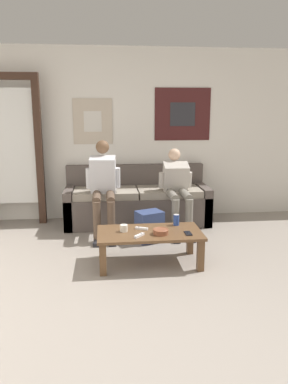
{
  "coord_description": "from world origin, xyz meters",
  "views": [
    {
      "loc": [
        -0.29,
        -2.75,
        1.66
      ],
      "look_at": [
        0.19,
        1.63,
        0.68
      ],
      "focal_mm": 35.0,
      "sensor_mm": 36.0,
      "label": 1
    }
  ],
  "objects_px": {
    "coffee_table": "(150,237)",
    "ceramic_bowl": "(161,231)",
    "person_seated_adult": "(103,184)",
    "backpack": "(150,227)",
    "couch": "(137,203)",
    "person_seated_teen": "(177,187)",
    "game_controller_near_left": "(142,228)",
    "cell_phone": "(188,233)",
    "pillar_candle": "(124,228)",
    "drink_can_blue": "(176,220)",
    "game_controller_near_right": "(139,235)"
  },
  "relations": [
    {
      "from": "couch",
      "to": "pillar_candle",
      "type": "height_order",
      "value": "couch"
    },
    {
      "from": "person_seated_teen",
      "to": "cell_phone",
      "type": "distance_m",
      "value": 1.26
    },
    {
      "from": "coffee_table",
      "to": "backpack",
      "type": "relative_size",
      "value": 2.86
    },
    {
      "from": "coffee_table",
      "to": "game_controller_near_left",
      "type": "relative_size",
      "value": 7.75
    },
    {
      "from": "couch",
      "to": "drink_can_blue",
      "type": "xyz_separation_m",
      "value": [
        0.33,
        -1.33,
        0.13
      ]
    },
    {
      "from": "person_seated_adult",
      "to": "game_controller_near_left",
      "type": "bearing_deg",
      "value": -68.43
    },
    {
      "from": "person_seated_adult",
      "to": "backpack",
      "type": "bearing_deg",
      "value": -35.49
    },
    {
      "from": "person_seated_adult",
      "to": "person_seated_teen",
      "type": "bearing_deg",
      "value": -0.1
    },
    {
      "from": "drink_can_blue",
      "to": "game_controller_near_right",
      "type": "distance_m",
      "value": 0.57
    },
    {
      "from": "ceramic_bowl",
      "to": "pillar_candle",
      "type": "bearing_deg",
      "value": 161.39
    },
    {
      "from": "backpack",
      "to": "drink_can_blue",
      "type": "relative_size",
      "value": 3.16
    },
    {
      "from": "coffee_table",
      "to": "ceramic_bowl",
      "type": "relative_size",
      "value": 6.62
    },
    {
      "from": "person_seated_adult",
      "to": "person_seated_teen",
      "type": "distance_m",
      "value": 1.01
    },
    {
      "from": "pillar_candle",
      "to": "drink_can_blue",
      "type": "bearing_deg",
      "value": 15.27
    },
    {
      "from": "backpack",
      "to": "game_controller_near_left",
      "type": "distance_m",
      "value": 0.67
    },
    {
      "from": "person_seated_teen",
      "to": "coffee_table",
      "type": "bearing_deg",
      "value": -114.98
    },
    {
      "from": "coffee_table",
      "to": "cell_phone",
      "type": "distance_m",
      "value": 0.42
    },
    {
      "from": "drink_can_blue",
      "to": "coffee_table",
      "type": "bearing_deg",
      "value": -149.0
    },
    {
      "from": "backpack",
      "to": "drink_can_blue",
      "type": "distance_m",
      "value": 0.61
    },
    {
      "from": "game_controller_near_left",
      "to": "cell_phone",
      "type": "distance_m",
      "value": 0.51
    },
    {
      "from": "couch",
      "to": "person_seated_adult",
      "type": "xyz_separation_m",
      "value": [
        -0.49,
        -0.41,
        0.38
      ]
    },
    {
      "from": "game_controller_near_left",
      "to": "cell_phone",
      "type": "xyz_separation_m",
      "value": [
        0.48,
        -0.2,
        -0.01
      ]
    },
    {
      "from": "person_seated_teen",
      "to": "backpack",
      "type": "xyz_separation_m",
      "value": [
        -0.43,
        -0.41,
        -0.43
      ]
    },
    {
      "from": "game_controller_near_right",
      "to": "cell_phone",
      "type": "relative_size",
      "value": 0.95
    },
    {
      "from": "coffee_table",
      "to": "backpack",
      "type": "bearing_deg",
      "value": 82.65
    },
    {
      "from": "game_controller_near_left",
      "to": "pillar_candle",
      "type": "bearing_deg",
      "value": -166.19
    },
    {
      "from": "ceramic_bowl",
      "to": "drink_can_blue",
      "type": "xyz_separation_m",
      "value": [
        0.22,
        0.29,
        0.03
      ]
    },
    {
      "from": "backpack",
      "to": "coffee_table",
      "type": "bearing_deg",
      "value": -97.35
    },
    {
      "from": "drink_can_blue",
      "to": "person_seated_adult",
      "type": "bearing_deg",
      "value": 131.7
    },
    {
      "from": "game_controller_near_left",
      "to": "couch",
      "type": "bearing_deg",
      "value": 86.82
    },
    {
      "from": "couch",
      "to": "person_seated_teen",
      "type": "relative_size",
      "value": 1.86
    },
    {
      "from": "backpack",
      "to": "ceramic_bowl",
      "type": "height_order",
      "value": "ceramic_bowl"
    },
    {
      "from": "pillar_candle",
      "to": "couch",
      "type": "bearing_deg",
      "value": 79.48
    },
    {
      "from": "coffee_table",
      "to": "person_seated_adult",
      "type": "distance_m",
      "value": 1.27
    },
    {
      "from": "ceramic_bowl",
      "to": "couch",
      "type": "bearing_deg",
      "value": 93.69
    },
    {
      "from": "pillar_candle",
      "to": "cell_phone",
      "type": "distance_m",
      "value": 0.69
    },
    {
      "from": "coffee_table",
      "to": "person_seated_adult",
      "type": "height_order",
      "value": "person_seated_adult"
    },
    {
      "from": "ceramic_bowl",
      "to": "game_controller_near_right",
      "type": "bearing_deg",
      "value": -167.42
    },
    {
      "from": "couch",
      "to": "game_controller_near_left",
      "type": "xyz_separation_m",
      "value": [
        -0.08,
        -1.44,
        0.08
      ]
    },
    {
      "from": "cell_phone",
      "to": "couch",
      "type": "bearing_deg",
      "value": 103.52
    },
    {
      "from": "person_seated_adult",
      "to": "couch",
      "type": "bearing_deg",
      "value": 39.97
    },
    {
      "from": "person_seated_teen",
      "to": "cell_phone",
      "type": "relative_size",
      "value": 8.15
    },
    {
      "from": "couch",
      "to": "backpack",
      "type": "height_order",
      "value": "couch"
    },
    {
      "from": "backpack",
      "to": "drink_can_blue",
      "type": "bearing_deg",
      "value": -64.63
    },
    {
      "from": "game_controller_near_left",
      "to": "ceramic_bowl",
      "type": "bearing_deg",
      "value": -43.75
    },
    {
      "from": "ceramic_bowl",
      "to": "game_controller_near_left",
      "type": "relative_size",
      "value": 1.17
    },
    {
      "from": "person_seated_teen",
      "to": "ceramic_bowl",
      "type": "distance_m",
      "value": 1.3
    },
    {
      "from": "game_controller_near_left",
      "to": "game_controller_near_right",
      "type": "xyz_separation_m",
      "value": [
        -0.05,
        -0.23,
        0.0
      ]
    },
    {
      "from": "person_seated_adult",
      "to": "game_controller_near_right",
      "type": "height_order",
      "value": "person_seated_adult"
    },
    {
      "from": "couch",
      "to": "person_seated_adult",
      "type": "distance_m",
      "value": 0.74
    }
  ]
}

